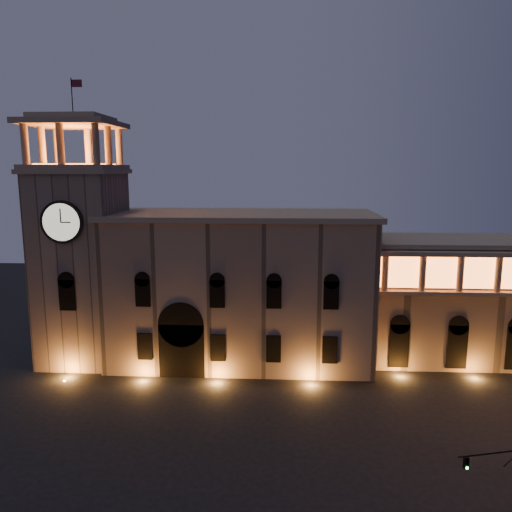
{
  "coord_description": "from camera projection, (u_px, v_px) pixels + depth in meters",
  "views": [
    {
      "loc": [
        2.82,
        -35.03,
        22.62
      ],
      "look_at": [
        0.11,
        16.0,
        13.6
      ],
      "focal_mm": 35.0,
      "sensor_mm": 36.0,
      "label": 1
    }
  ],
  "objects": [
    {
      "name": "clock_tower",
      "position": [
        82.0,
        256.0,
        58.05
      ],
      "size": [
        9.8,
        9.8,
        32.4
      ],
      "color": "#856C57",
      "rests_on": "ground"
    },
    {
      "name": "government_building",
      "position": [
        240.0,
        287.0,
        58.68
      ],
      "size": [
        30.8,
        12.8,
        17.6
      ],
      "color": "#856C57",
      "rests_on": "ground"
    },
    {
      "name": "traffic_light",
      "position": [
        509.0,
        486.0,
        30.72
      ],
      "size": [
        4.49,
        1.34,
        6.31
      ],
      "rotation": [
        0.0,
        0.0,
        0.24
      ],
      "color": "black",
      "rests_on": "ground"
    },
    {
      "name": "ground",
      "position": [
        244.0,
        465.0,
        38.52
      ],
      "size": [
        160.0,
        160.0,
        0.0
      ],
      "primitive_type": "plane",
      "color": "black",
      "rests_on": "ground"
    }
  ]
}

